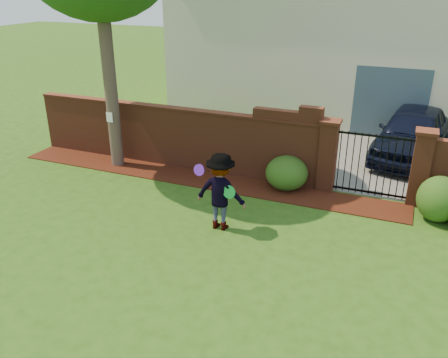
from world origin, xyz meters
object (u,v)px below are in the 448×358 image
at_px(frisbee_green, 229,192).
at_px(car, 411,135).
at_px(frisbee_purple, 199,170).
at_px(man, 220,192).

bearing_deg(frisbee_green, car, 61.18).
xyz_separation_m(car, frisbee_purple, (-4.13, -6.05, 0.55)).
xyz_separation_m(man, frisbee_green, (0.26, -0.12, 0.11)).
relative_size(car, frisbee_green, 15.67).
relative_size(man, frisbee_purple, 6.85).
distance_m(man, frisbee_purple, 0.65).
bearing_deg(frisbee_green, man, 154.82).
bearing_deg(car, frisbee_green, -109.88).
xyz_separation_m(car, frisbee_green, (-3.39, -6.16, 0.21)).
bearing_deg(car, frisbee_purple, -115.35).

